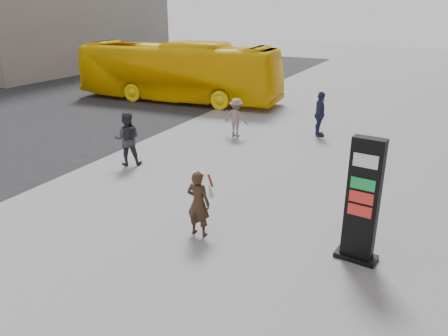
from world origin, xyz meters
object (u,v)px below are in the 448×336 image
at_px(bus, 178,72).
at_px(pedestrian_b, 236,117).
at_px(woman, 199,202).
at_px(info_pylon, 363,201).
at_px(pedestrian_c, 320,114).
at_px(pedestrian_a, 127,139).

bearing_deg(bus, pedestrian_b, -134.12).
bearing_deg(woman, pedestrian_b, -70.43).
height_order(info_pylon, pedestrian_c, info_pylon).
height_order(pedestrian_a, pedestrian_b, pedestrian_a).
height_order(bus, pedestrian_b, bus).
bearing_deg(bus, info_pylon, -139.27).
relative_size(woman, pedestrian_a, 0.89).
xyz_separation_m(info_pylon, pedestrian_a, (-7.66, 2.38, -0.43)).
xyz_separation_m(pedestrian_a, pedestrian_c, (4.59, 5.94, 0.02)).
distance_m(pedestrian_b, pedestrian_c, 3.24).
relative_size(info_pylon, woman, 1.68).
relative_size(info_pylon, pedestrian_b, 1.73).
distance_m(bus, pedestrian_c, 9.08).
height_order(pedestrian_b, pedestrian_c, pedestrian_c).
distance_m(info_pylon, woman, 3.44).
bearing_deg(pedestrian_b, pedestrian_a, 70.65).
xyz_separation_m(pedestrian_a, pedestrian_b, (1.70, 4.48, -0.11)).
xyz_separation_m(info_pylon, bus, (-11.55, 11.50, 0.24)).
bearing_deg(woman, bus, -55.56).
relative_size(pedestrian_a, pedestrian_c, 0.98).
bearing_deg(bus, pedestrian_c, -114.96).
bearing_deg(info_pylon, pedestrian_c, 116.69).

